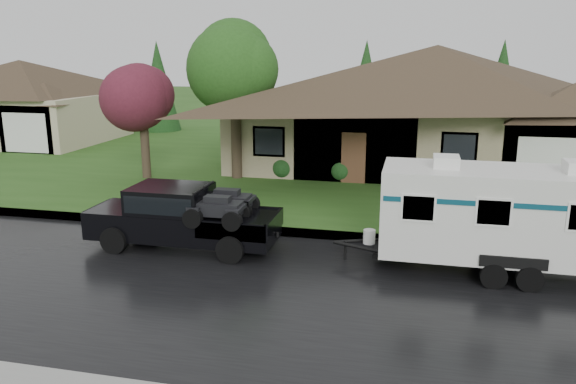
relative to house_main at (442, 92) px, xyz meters
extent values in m
plane|color=#274F18|center=(-2.29, -13.84, -3.59)|extent=(140.00, 140.00, 0.00)
cube|color=black|center=(-2.29, -15.84, -3.59)|extent=(140.00, 8.00, 0.01)
cube|color=gray|center=(-2.29, -11.59, -3.52)|extent=(140.00, 0.50, 0.15)
cube|color=#274F18|center=(-2.29, 1.16, -3.52)|extent=(140.00, 26.00, 0.15)
cube|color=gray|center=(-0.29, 0.16, -1.94)|extent=(18.00, 10.00, 3.00)
pyramid|color=#382A1F|center=(-0.29, 0.16, 2.16)|extent=(19.44, 10.80, 2.60)
cube|color=gray|center=(5.11, -2.84, -2.09)|extent=(5.76, 4.00, 2.70)
cube|color=#BFB48E|center=(-24.29, 2.16, -2.04)|extent=(10.00, 8.00, 2.80)
pyramid|color=#382A1F|center=(-24.29, 2.16, 1.36)|extent=(10.80, 8.64, 2.00)
cube|color=#BFB48E|center=(-21.29, 0.16, -2.18)|extent=(3.20, 4.00, 2.52)
cylinder|color=#382B1E|center=(-8.53, -4.95, -1.97)|extent=(0.44, 0.44, 2.95)
sphere|color=#2C611F|center=(-8.53, -4.95, 1.27)|extent=(4.08, 4.08, 4.08)
cylinder|color=#382B1E|center=(-12.36, -5.78, -2.33)|extent=(0.37, 0.37, 2.23)
sphere|color=maroon|center=(-12.36, -5.78, 0.11)|extent=(3.07, 3.07, 3.07)
sphere|color=#143814|center=(-6.59, -4.54, -2.94)|extent=(1.00, 1.00, 1.00)
sphere|color=#143814|center=(-4.07, -4.54, -2.94)|extent=(1.00, 1.00, 1.00)
sphere|color=#143814|center=(-1.55, -4.54, -2.94)|extent=(1.00, 1.00, 1.00)
sphere|color=#143814|center=(0.97, -4.54, -2.94)|extent=(1.00, 1.00, 1.00)
sphere|color=#143814|center=(3.49, -4.54, -2.94)|extent=(1.00, 1.00, 1.00)
cube|color=black|center=(-7.41, -13.37, -2.90)|extent=(5.35, 1.78, 0.77)
cube|color=black|center=(-9.37, -13.37, -2.66)|extent=(1.43, 1.74, 0.31)
cube|color=black|center=(-7.77, -13.37, -2.21)|extent=(2.14, 1.68, 0.80)
cube|color=black|center=(-7.77, -13.37, -2.16)|extent=(1.96, 1.71, 0.49)
cube|color=black|center=(-5.71, -13.37, -2.72)|extent=(1.96, 1.69, 0.05)
cylinder|color=black|center=(-9.10, -14.25, -3.22)|extent=(0.75, 0.29, 0.75)
cylinder|color=black|center=(-9.10, -12.50, -3.22)|extent=(0.75, 0.29, 0.75)
cylinder|color=black|center=(-5.71, -14.25, -3.22)|extent=(0.75, 0.29, 0.75)
cylinder|color=black|center=(-5.71, -12.50, -3.22)|extent=(0.75, 0.29, 0.75)
cube|color=silver|center=(1.29, -13.37, -2.01)|extent=(6.24, 2.14, 2.18)
cube|color=black|center=(1.29, -13.37, -3.23)|extent=(6.60, 1.07, 0.12)
cube|color=#0C4154|center=(1.29, -13.37, -1.53)|extent=(6.12, 2.16, 0.12)
cube|color=white|center=(-0.31, -13.37, -0.77)|extent=(0.62, 0.71, 0.29)
cylinder|color=black|center=(0.89, -14.42, -3.28)|extent=(0.62, 0.21, 0.62)
cylinder|color=black|center=(0.89, -12.32, -3.28)|extent=(0.62, 0.21, 0.62)
cylinder|color=black|center=(1.69, -14.42, -3.28)|extent=(0.62, 0.21, 0.62)
cylinder|color=black|center=(1.69, -12.32, -3.28)|extent=(0.62, 0.21, 0.62)
camera|label=1|loc=(-1.10, -27.58, 1.90)|focal=35.00mm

